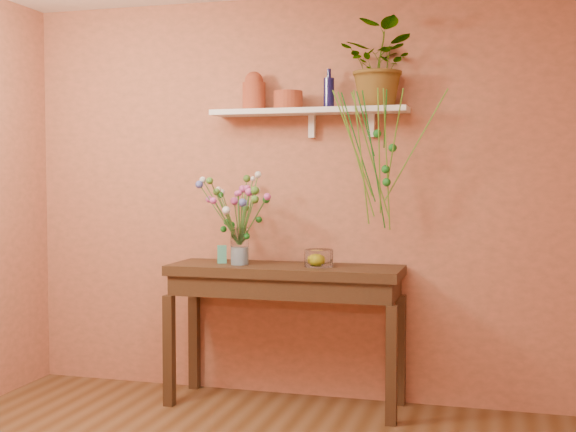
# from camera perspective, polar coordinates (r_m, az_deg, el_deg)

# --- Properties ---
(room) EXTENTS (4.04, 4.04, 2.70)m
(room) POSITION_cam_1_polar(r_m,az_deg,el_deg) (3.23, -7.42, 0.39)
(room) COLOR brown
(room) RESTS_ON ground
(sideboard) EXTENTS (1.51, 0.49, 0.92)m
(sideboard) POSITION_cam_1_polar(r_m,az_deg,el_deg) (4.95, -0.23, -5.26)
(sideboard) COLOR #3B2816
(sideboard) RESTS_ON ground
(wall_shelf) EXTENTS (1.30, 0.24, 0.19)m
(wall_shelf) POSITION_cam_1_polar(r_m,az_deg,el_deg) (5.01, 1.68, 7.79)
(wall_shelf) COLOR white
(wall_shelf) RESTS_ON room
(terracotta_jug) EXTENTS (0.20, 0.20, 0.26)m
(terracotta_jug) POSITION_cam_1_polar(r_m,az_deg,el_deg) (5.15, -2.57, 9.29)
(terracotta_jug) COLOR #994021
(terracotta_jug) RESTS_ON wall_shelf
(terracotta_pot) EXTENTS (0.24, 0.24, 0.12)m
(terracotta_pot) POSITION_cam_1_polar(r_m,az_deg,el_deg) (5.03, 0.01, 8.70)
(terracotta_pot) COLOR #994021
(terracotta_pot) RESTS_ON wall_shelf
(blue_bottle) EXTENTS (0.08, 0.08, 0.26)m
(blue_bottle) POSITION_cam_1_polar(r_m,az_deg,el_deg) (5.01, 3.08, 9.24)
(blue_bottle) COLOR #120F3D
(blue_bottle) RESTS_ON wall_shelf
(spider_plant) EXTENTS (0.59, 0.56, 0.53)m
(spider_plant) POSITION_cam_1_polar(r_m,az_deg,el_deg) (4.94, 7.01, 11.19)
(spider_plant) COLOR #19661C
(spider_plant) RESTS_ON wall_shelf
(plant_fronds) EXTENTS (0.69, 0.31, 0.86)m
(plant_fronds) POSITION_cam_1_polar(r_m,az_deg,el_deg) (4.74, 6.91, 4.65)
(plant_fronds) COLOR #19661C
(plant_fronds) RESTS_ON wall_shelf
(glass_vase) EXTENTS (0.12, 0.12, 0.24)m
(glass_vase) POSITION_cam_1_polar(r_m,az_deg,el_deg) (4.97, -3.65, -2.48)
(glass_vase) COLOR white
(glass_vase) RESTS_ON sideboard
(bouquet) EXTENTS (0.51, 0.46, 0.48)m
(bouquet) POSITION_cam_1_polar(r_m,az_deg,el_deg) (4.95, -3.83, 1.12)
(bouquet) COLOR #386B28
(bouquet) RESTS_ON glass_vase
(glass_bowl) EXTENTS (0.18, 0.18, 0.11)m
(glass_bowl) POSITION_cam_1_polar(r_m,az_deg,el_deg) (4.86, 2.32, -3.23)
(glass_bowl) COLOR white
(glass_bowl) RESTS_ON sideboard
(lemon) EXTENTS (0.08, 0.08, 0.08)m
(lemon) POSITION_cam_1_polar(r_m,az_deg,el_deg) (4.86, 2.20, -3.29)
(lemon) COLOR yellow
(lemon) RESTS_ON glass_bowl
(carton) EXTENTS (0.07, 0.07, 0.12)m
(carton) POSITION_cam_1_polar(r_m,az_deg,el_deg) (5.07, -4.98, -2.88)
(carton) COLOR teal
(carton) RESTS_ON sideboard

